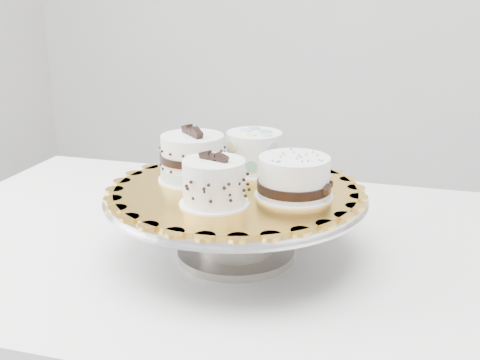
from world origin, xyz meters
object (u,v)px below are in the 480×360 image
at_px(cake_ribbon, 295,178).
at_px(cake_stand, 236,212).
at_px(cake_swirl, 214,183).
at_px(table, 226,285).
at_px(cake_banded, 193,159).
at_px(cake_board, 236,189).
at_px(cake_dots, 254,152).

bearing_deg(cake_ribbon, cake_stand, 174.33).
distance_m(cake_stand, cake_swirl, 0.10).
bearing_deg(cake_ribbon, table, 153.88).
relative_size(table, cake_stand, 3.05).
bearing_deg(cake_banded, cake_board, 29.38).
relative_size(cake_swirl, cake_banded, 0.74).
bearing_deg(cake_dots, cake_board, -63.68).
relative_size(cake_stand, cake_banded, 2.91).
relative_size(table, cake_swirl, 11.99).
relative_size(cake_dots, cake_ribbon, 0.98).
distance_m(table, cake_dots, 0.24).
bearing_deg(cake_stand, cake_swirl, -88.34).
relative_size(cake_board, cake_dots, 3.14).
xyz_separation_m(table, cake_board, (0.04, -0.05, 0.20)).
distance_m(table, cake_swirl, 0.27).
relative_size(cake_swirl, cake_ribbon, 0.85).
height_order(cake_swirl, cake_banded, cake_banded).
distance_m(cake_banded, cake_ribbon, 0.17).
height_order(cake_stand, cake_ribbon, cake_ribbon).
bearing_deg(cake_ribbon, cake_board, 174.33).
height_order(table, cake_ribbon, cake_ribbon).
distance_m(cake_swirl, cake_ribbon, 0.12).
distance_m(cake_stand, cake_board, 0.04).
bearing_deg(cake_board, cake_ribbon, 0.94).
bearing_deg(table, cake_stand, -57.66).
relative_size(cake_swirl, cake_dots, 0.87).
height_order(table, cake_dots, cake_dots).
bearing_deg(cake_stand, cake_banded, 173.26).
relative_size(table, cake_ribbon, 10.15).
xyz_separation_m(cake_swirl, cake_ribbon, (0.09, 0.08, -0.00)).
bearing_deg(cake_board, cake_dots, 94.98).
bearing_deg(table, cake_ribbon, -27.77).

